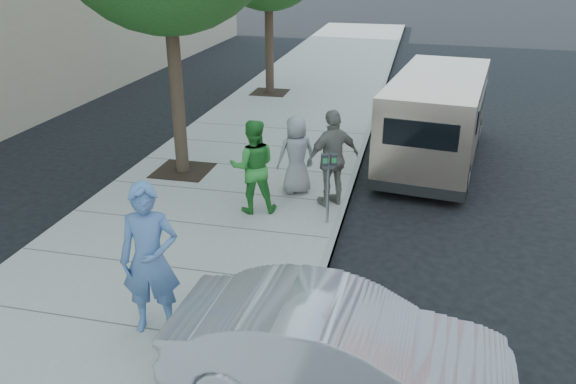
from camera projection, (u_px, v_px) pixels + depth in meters
The scene contains 10 objects.
ground at pixel (252, 237), 9.93m from camera, with size 120.00×120.00×0.00m, color black.
sidewalk at pixel (198, 227), 10.11m from camera, with size 5.00×60.00×0.15m, color gray.
curb_face at pixel (332, 242), 9.60m from camera, with size 0.12×60.00×0.16m, color gray.
parking_meter at pixel (329, 174), 9.75m from camera, with size 0.28×0.18×1.31m.
van at pixel (437, 117), 13.00m from camera, with size 2.57×5.80×2.08m.
sedan at pixel (338, 351), 6.16m from camera, with size 1.34×3.83×1.26m, color #A5A6AC.
person_officer at pixel (150, 260), 6.93m from camera, with size 0.74×0.48×2.02m, color #4D6FA4.
person_green_shirt at pixel (253, 167), 10.25m from camera, with size 0.86×0.67×1.76m, color #2C8830.
person_gray_shirt at pixel (296, 155), 11.09m from camera, with size 0.77×0.50×1.58m, color gray.
person_striped_polo at pixel (333, 158), 10.49m from camera, with size 1.10×0.46×1.87m, color slate.
Camera 1 is at (2.61, -8.42, 4.69)m, focal length 35.00 mm.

